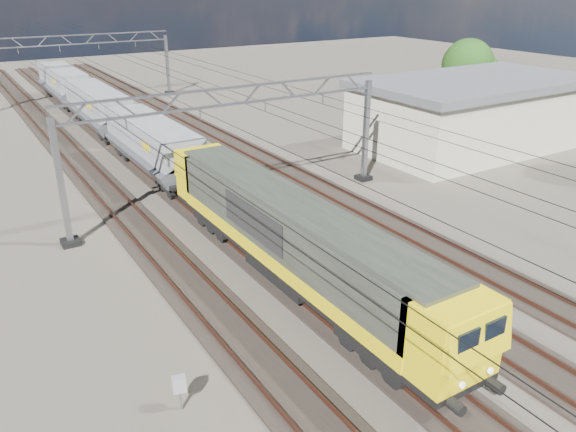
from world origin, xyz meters
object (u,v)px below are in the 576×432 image
hopper_wagon_mid (98,106)px  industrial_shed (473,112)px  hopper_wagon_lead (152,143)px  hopper_wagon_third (63,82)px  locomotive (291,235)px  trackside_cabinet (179,385)px  tree_far (471,67)px  catenary_gantry_far (82,66)px  catenary_gantry_mid (235,144)px

hopper_wagon_mid → industrial_shed: bearing=-40.8°
hopper_wagon_lead → hopper_wagon_third: same height
locomotive → trackside_cabinet: bearing=-145.4°
tree_far → hopper_wagon_mid: bearing=158.2°
industrial_shed → tree_far: bearing=43.1°
locomotive → hopper_wagon_lead: size_ratio=1.62×
tree_far → hopper_wagon_third: bearing=140.0°
industrial_shed → locomotive: bearing=-155.1°
catenary_gantry_far → locomotive: bearing=-92.5°
hopper_wagon_third → industrial_shed: (24.00, -34.95, 0.49)m
hopper_wagon_third → trackside_cabinet: (-7.20, -51.06, -1.29)m
hopper_wagon_mid → locomotive: bearing=-90.0°
catenary_gantry_far → tree_far: (30.32, -26.21, 0.77)m
catenary_gantry_mid → hopper_wagon_lead: catenary_gantry_mid is taller
industrial_shed → tree_far: tree_far is taller
hopper_wagon_third → tree_far: size_ratio=1.77×
catenary_gantry_far → hopper_wagon_third: 2.77m
hopper_wagon_mid → tree_far: tree_far is taller
hopper_wagon_lead → industrial_shed: industrial_shed is taller
catenary_gantry_mid → catenary_gantry_far: same height
catenary_gantry_far → industrial_shed: catenary_gantry_far is taller
hopper_wagon_third → hopper_wagon_lead: bearing=-90.0°
catenary_gantry_far → tree_far: tree_far is taller
hopper_wagon_mid → tree_far: bearing=-21.8°
hopper_wagon_mid → industrial_shed: size_ratio=0.70×
locomotive → catenary_gantry_far: bearing=87.5°
catenary_gantry_mid → industrial_shed: bearing=5.2°
locomotive → hopper_wagon_lead: bearing=90.0°
hopper_wagon_lead → tree_far: size_ratio=1.77×
trackside_cabinet → industrial_shed: bearing=41.5°
industrial_shed → hopper_wagon_third: bearing=124.5°
catenary_gantry_far → hopper_wagon_lead: size_ratio=1.53×
locomotive → hopper_wagon_third: (-0.00, 46.10, -0.09)m
trackside_cabinet → hopper_wagon_mid: bearing=93.2°
hopper_wagon_lead → tree_far: tree_far is taller
industrial_shed → hopper_wagon_lead: bearing=164.7°
locomotive → hopper_wagon_lead: locomotive is taller
catenary_gantry_far → trackside_cabinet: (-9.20, -50.12, -2.96)m
hopper_wagon_third → trackside_cabinet: bearing=-98.0°
hopper_wagon_lead → catenary_gantry_far: bearing=85.8°
tree_far → catenary_gantry_far: bearing=139.2°
catenary_gantry_far → tree_far: bearing=-40.8°
locomotive → tree_far: tree_far is taller
catenary_gantry_far → tree_far: 40.08m
catenary_gantry_mid → hopper_wagon_mid: size_ratio=1.53×
locomotive → hopper_wagon_mid: 31.90m
hopper_wagon_lead → tree_far: (32.32, 1.24, 2.44)m
trackside_cabinet → tree_far: tree_far is taller
catenary_gantry_mid → locomotive: catenary_gantry_mid is taller
hopper_wagon_lead → locomotive: bearing=-90.0°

